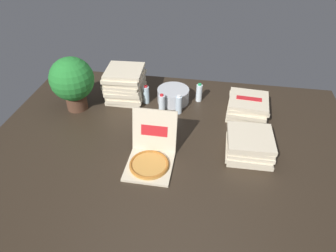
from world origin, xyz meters
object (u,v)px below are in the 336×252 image
(ice_bucket, at_px, (173,95))
(water_bottle_1, at_px, (162,104))
(pizza_stack_left_mid, at_px, (247,107))
(water_bottle_3, at_px, (178,105))
(open_pizza_box, at_px, (151,156))
(water_bottle_2, at_px, (199,93))
(water_bottle_0, at_px, (146,95))
(pizza_stack_center_near, at_px, (125,84))
(potted_plant, at_px, (72,81))
(pizza_stack_right_mid, at_px, (249,145))

(ice_bucket, xyz_separation_m, water_bottle_1, (-0.08, -0.20, 0.02))
(pizza_stack_left_mid, relative_size, water_bottle_3, 2.10)
(open_pizza_box, bearing_deg, pizza_stack_left_mid, 45.60)
(pizza_stack_left_mid, bearing_deg, open_pizza_box, -134.40)
(water_bottle_1, relative_size, water_bottle_2, 1.00)
(open_pizza_box, distance_m, water_bottle_0, 0.88)
(pizza_stack_center_near, xyz_separation_m, pizza_stack_left_mid, (1.24, -0.11, -0.07))
(water_bottle_0, bearing_deg, water_bottle_3, -19.79)
(pizza_stack_center_near, height_order, water_bottle_2, pizza_stack_center_near)
(open_pizza_box, distance_m, water_bottle_2, 1.02)
(water_bottle_3, bearing_deg, pizza_stack_center_near, 162.96)
(ice_bucket, height_order, potted_plant, potted_plant)
(pizza_stack_right_mid, distance_m, potted_plant, 1.72)
(ice_bucket, bearing_deg, potted_plant, -163.55)
(open_pizza_box, relative_size, potted_plant, 0.86)
(ice_bucket, distance_m, potted_plant, 1.00)
(pizza_stack_left_mid, distance_m, water_bottle_1, 0.82)
(pizza_stack_right_mid, relative_size, water_bottle_1, 1.97)
(pizza_stack_center_near, bearing_deg, pizza_stack_left_mid, -4.85)
(potted_plant, bearing_deg, pizza_stack_center_near, 31.27)
(open_pizza_box, height_order, water_bottle_0, open_pizza_box)
(open_pizza_box, height_order, pizza_stack_left_mid, open_pizza_box)
(pizza_stack_right_mid, height_order, water_bottle_1, water_bottle_1)
(pizza_stack_center_near, distance_m, ice_bucket, 0.51)
(water_bottle_3, bearing_deg, water_bottle_1, -176.76)
(water_bottle_0, bearing_deg, water_bottle_1, -35.76)
(pizza_stack_right_mid, distance_m, pizza_stack_left_mid, 0.56)
(pizza_stack_center_near, bearing_deg, ice_bucket, 1.45)
(ice_bucket, xyz_separation_m, potted_plant, (-0.93, -0.27, 0.24))
(open_pizza_box, xyz_separation_m, pizza_stack_left_mid, (0.78, 0.80, 0.02))
(open_pizza_box, xyz_separation_m, potted_plant, (-0.89, 0.64, 0.24))
(pizza_stack_right_mid, bearing_deg, potted_plant, 166.36)
(ice_bucket, distance_m, water_bottle_2, 0.27)
(pizza_stack_right_mid, xyz_separation_m, pizza_stack_center_near, (-1.23, 0.66, 0.07))
(pizza_stack_right_mid, bearing_deg, water_bottle_3, 143.22)
(water_bottle_0, height_order, water_bottle_1, same)
(pizza_stack_right_mid, distance_m, water_bottle_0, 1.17)
(pizza_stack_center_near, relative_size, ice_bucket, 1.25)
(water_bottle_3, bearing_deg, open_pizza_box, -99.47)
(water_bottle_0, xyz_separation_m, potted_plant, (-0.66, -0.21, 0.21))
(pizza_stack_right_mid, height_order, potted_plant, potted_plant)
(water_bottle_1, bearing_deg, pizza_stack_center_near, 155.88)
(ice_bucket, bearing_deg, pizza_stack_right_mid, -42.77)
(pizza_stack_center_near, bearing_deg, open_pizza_box, -63.09)
(pizza_stack_left_mid, height_order, water_bottle_0, water_bottle_0)
(water_bottle_2, height_order, water_bottle_3, same)
(water_bottle_0, bearing_deg, potted_plant, -162.32)
(water_bottle_1, distance_m, water_bottle_2, 0.43)
(water_bottle_3, relative_size, potted_plant, 0.37)
(water_bottle_2, xyz_separation_m, potted_plant, (-1.19, -0.34, 0.21))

